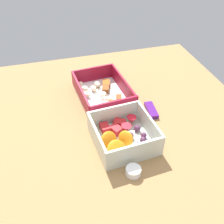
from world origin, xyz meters
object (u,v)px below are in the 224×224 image
object	(u,v)px
pasta_container	(103,93)
fruit_bowl	(123,136)
paper_cup_liner	(133,171)
candy_bar	(151,110)

from	to	relation	value
pasta_container	fruit_bowl	xyz separation A→B (cm)	(19.95, 0.35, 0.42)
pasta_container	paper_cup_liner	distance (cm)	30.49
pasta_container	candy_bar	world-z (taller)	pasta_container
candy_bar	paper_cup_liner	distance (cm)	23.47
pasta_container	fruit_bowl	bearing A→B (deg)	-3.97
pasta_container	paper_cup_liner	xyz separation A→B (cm)	(30.48, -0.38, -0.77)
fruit_bowl	paper_cup_liner	xyz separation A→B (cm)	(10.53, -0.74, -1.20)
fruit_bowl	pasta_container	bearing A→B (deg)	-178.99
candy_bar	pasta_container	bearing A→B (deg)	-131.24
paper_cup_liner	fruit_bowl	bearing A→B (deg)	176.00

